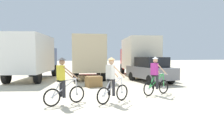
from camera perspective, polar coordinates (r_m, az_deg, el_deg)
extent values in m
plane|color=beige|center=(8.51, 6.96, -8.94)|extent=(120.00, 120.00, 0.00)
cube|color=white|center=(16.76, -21.14, 4.12)|extent=(3.40, 5.58, 2.70)
cube|color=#4C6B9E|center=(20.02, -18.04, 2.72)|extent=(2.46, 1.91, 2.00)
cube|color=black|center=(20.69, -17.56, 3.74)|extent=(2.00, 0.49, 0.80)
cylinder|color=black|center=(20.26, -20.84, -0.17)|extent=(0.51, 1.04, 1.00)
cylinder|color=black|center=(19.73, -15.20, -0.15)|extent=(0.51, 1.04, 1.00)
cylinder|color=black|center=(15.61, -26.51, -1.53)|extent=(0.51, 1.04, 1.00)
cylinder|color=black|center=(14.91, -19.31, -1.57)|extent=(0.51, 1.04, 1.00)
cube|color=#CCB78E|center=(17.25, -6.28, 4.36)|extent=(2.97, 5.44, 2.70)
cube|color=#B21E1E|center=(20.65, -6.54, 2.93)|extent=(2.36, 1.74, 2.00)
cube|color=black|center=(21.35, -6.60, 3.91)|extent=(2.02, 0.31, 0.80)
cylinder|color=black|center=(20.60, -9.35, 0.11)|extent=(0.43, 1.03, 1.00)
cylinder|color=black|center=(20.65, -3.68, 0.17)|extent=(0.43, 1.03, 1.00)
cylinder|color=black|center=(15.62, -9.80, -1.15)|extent=(0.43, 1.03, 1.00)
cylinder|color=black|center=(15.69, -2.33, -1.07)|extent=(0.43, 1.03, 1.00)
cube|color=beige|center=(18.59, 7.35, 4.33)|extent=(3.19, 5.51, 2.70)
cube|color=#B21E1E|center=(21.92, 5.39, 3.00)|extent=(2.41, 1.83, 2.00)
cube|color=black|center=(22.60, 5.07, 3.93)|extent=(2.01, 0.40, 0.80)
cylinder|color=black|center=(21.70, 2.78, 0.36)|extent=(0.47, 1.04, 1.00)
cylinder|color=black|center=(22.08, 8.03, 0.39)|extent=(0.47, 1.04, 1.00)
cylinder|color=black|center=(16.79, 5.16, -0.75)|extent=(0.47, 1.04, 1.00)
cylinder|color=black|center=(17.27, 11.83, -0.68)|extent=(0.47, 1.04, 1.00)
cube|color=slate|center=(15.07, 10.20, -0.58)|extent=(2.21, 4.37, 0.76)
cube|color=black|center=(14.90, 10.53, 2.13)|extent=(1.82, 2.26, 0.68)
cylinder|color=black|center=(15.88, 5.35, -1.68)|extent=(0.29, 0.66, 0.64)
cylinder|color=black|center=(16.62, 10.19, -1.47)|extent=(0.29, 0.66, 0.64)
cylinder|color=black|center=(13.60, 10.16, -2.70)|extent=(0.29, 0.66, 0.64)
cylinder|color=black|center=(14.46, 15.49, -2.38)|extent=(0.29, 0.66, 0.64)
torus|color=black|center=(8.67, -9.38, -6.42)|extent=(0.64, 0.34, 0.68)
cylinder|color=silver|center=(8.67, -9.38, -6.42)|extent=(0.11, 0.11, 0.08)
torus|color=black|center=(8.21, -15.80, -7.12)|extent=(0.64, 0.34, 0.68)
cylinder|color=silver|center=(8.21, -15.80, -7.12)|extent=(0.11, 0.11, 0.08)
cylinder|color=silver|center=(8.36, -12.69, -4.63)|extent=(0.95, 0.48, 0.68)
cylinder|color=silver|center=(8.40, -11.67, -2.65)|extent=(0.62, 0.32, 0.13)
cylinder|color=silver|center=(8.23, -14.74, -5.09)|extent=(0.37, 0.21, 0.59)
cylinder|color=silver|center=(8.60, -9.55, -4.34)|extent=(0.11, 0.09, 0.64)
cylinder|color=silver|center=(8.55, -9.73, -2.24)|extent=(0.25, 0.49, 0.04)
cube|color=black|center=(8.26, -13.68, -2.87)|extent=(0.27, 0.21, 0.06)
cube|color=gold|center=(8.23, -13.60, -0.72)|extent=(0.32, 0.37, 0.56)
sphere|color=#A87A5B|center=(8.24, -13.27, 2.08)|extent=(0.22, 0.22, 0.22)
cone|color=#333333|center=(8.23, -13.28, 2.98)|extent=(0.32, 0.32, 0.10)
cylinder|color=#26262B|center=(8.45, -13.54, -4.76)|extent=(0.12, 0.12, 0.66)
cylinder|color=#26262B|center=(8.22, -12.75, -5.00)|extent=(0.12, 0.12, 0.66)
cylinder|color=#A87A5B|center=(8.55, -12.08, -0.62)|extent=(0.58, 0.35, 0.53)
cylinder|color=#A87A5B|center=(8.23, -10.93, -0.78)|extent=(0.60, 0.27, 0.53)
torus|color=black|center=(8.95, 2.71, -6.04)|extent=(0.62, 0.39, 0.68)
cylinder|color=silver|center=(8.95, 2.71, -6.04)|extent=(0.11, 0.11, 0.08)
torus|color=black|center=(8.23, -2.31, -6.94)|extent=(0.62, 0.39, 0.68)
cylinder|color=silver|center=(8.23, -2.31, -6.94)|extent=(0.11, 0.11, 0.08)
cylinder|color=silver|center=(8.51, 0.19, -4.38)|extent=(0.92, 0.56, 0.68)
cylinder|color=silver|center=(8.59, 1.01, -2.41)|extent=(0.60, 0.37, 0.13)
cylinder|color=silver|center=(8.29, -1.43, -4.88)|extent=(0.36, 0.24, 0.59)
cylinder|color=silver|center=(8.88, 2.61, -4.02)|extent=(0.11, 0.09, 0.64)
cylinder|color=silver|center=(8.82, 2.51, -1.98)|extent=(0.29, 0.47, 0.04)
cube|color=black|center=(8.37, -0.57, -2.66)|extent=(0.27, 0.22, 0.06)
cube|color=silver|center=(8.35, -0.47, -0.54)|extent=(0.33, 0.38, 0.56)
sphere|color=tan|center=(8.37, -0.18, 2.22)|extent=(0.22, 0.22, 0.22)
cone|color=tan|center=(8.37, -0.18, 3.11)|extent=(0.32, 0.32, 0.10)
cylinder|color=#26262B|center=(8.56, -0.78, -4.54)|extent=(0.12, 0.12, 0.66)
cylinder|color=#26262B|center=(8.37, 0.45, -4.73)|extent=(0.12, 0.12, 0.66)
cylinder|color=tan|center=(8.72, 0.31, -0.44)|extent=(0.55, 0.39, 0.53)
cylinder|color=tan|center=(8.46, 2.02, -0.58)|extent=(0.59, 0.32, 0.53)
torus|color=black|center=(10.82, 13.69, -4.39)|extent=(0.65, 0.31, 0.68)
cylinder|color=silver|center=(10.82, 13.69, -4.39)|extent=(0.10, 0.10, 0.08)
torus|color=black|center=(10.04, 9.83, -4.98)|extent=(0.65, 0.31, 0.68)
cylinder|color=silver|center=(10.04, 9.83, -4.98)|extent=(0.10, 0.10, 0.08)
cylinder|color=green|center=(10.36, 11.77, -2.94)|extent=(0.97, 0.43, 0.68)
cylinder|color=green|center=(10.46, 12.42, -1.34)|extent=(0.63, 0.29, 0.13)
cylinder|color=green|center=(10.13, 10.53, -3.31)|extent=(0.38, 0.19, 0.59)
cylinder|color=green|center=(10.76, 13.64, -2.71)|extent=(0.11, 0.08, 0.64)
cylinder|color=silver|center=(10.71, 13.58, -1.02)|extent=(0.23, 0.50, 0.04)
cube|color=black|center=(10.22, 11.21, -1.51)|extent=(0.27, 0.20, 0.06)
cube|color=#AD2D8C|center=(10.21, 11.31, 0.23)|extent=(0.31, 0.37, 0.56)
sphere|color=tan|center=(10.23, 11.57, 2.48)|extent=(0.22, 0.22, 0.22)
cone|color=silver|center=(10.23, 11.58, 3.21)|extent=(0.32, 0.32, 0.10)
cylinder|color=#26262B|center=(10.40, 10.96, -3.07)|extent=(0.12, 0.12, 0.66)
cylinder|color=#26262B|center=(10.23, 12.03, -3.21)|extent=(0.12, 0.12, 0.66)
cylinder|color=tan|center=(10.58, 11.82, 0.28)|extent=(0.59, 0.32, 0.53)
cylinder|color=tan|center=(10.34, 13.31, 0.17)|extent=(0.61, 0.24, 0.53)
cube|color=olive|center=(12.77, -4.99, -3.10)|extent=(1.00, 0.88, 0.63)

